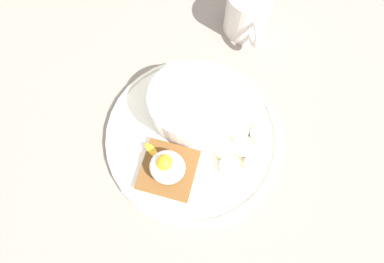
# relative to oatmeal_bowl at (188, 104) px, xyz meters

# --- Properties ---
(ground_plane) EXTENTS (1.20, 1.20, 0.02)m
(ground_plane) POSITION_rel_oatmeal_bowl_xyz_m (0.02, -0.03, -0.05)
(ground_plane) COLOR gray
(ground_plane) RESTS_ON ground
(plate) EXTENTS (0.28, 0.28, 0.02)m
(plate) POSITION_rel_oatmeal_bowl_xyz_m (0.02, -0.03, -0.03)
(plate) COLOR white
(plate) RESTS_ON ground_plane
(oatmeal_bowl) EXTENTS (0.12, 0.12, 0.07)m
(oatmeal_bowl) POSITION_rel_oatmeal_bowl_xyz_m (0.00, 0.00, 0.00)
(oatmeal_bowl) COLOR white
(oatmeal_bowl) RESTS_ON plate
(toast_slice) EXTENTS (0.10, 0.10, 0.01)m
(toast_slice) POSITION_rel_oatmeal_bowl_xyz_m (0.02, -0.10, -0.03)
(toast_slice) COLOR brown
(toast_slice) RESTS_ON plate
(poached_egg) EXTENTS (0.08, 0.05, 0.04)m
(poached_egg) POSITION_rel_oatmeal_bowl_xyz_m (0.02, -0.10, -0.00)
(poached_egg) COLOR white
(poached_egg) RESTS_ON toast_slice
(banana_slice_front) EXTENTS (0.03, 0.03, 0.01)m
(banana_slice_front) POSITION_rel_oatmeal_bowl_xyz_m (0.13, -0.04, -0.03)
(banana_slice_front) COLOR beige
(banana_slice_front) RESTS_ON plate
(banana_slice_left) EXTENTS (0.05, 0.05, 0.02)m
(banana_slice_left) POSITION_rel_oatmeal_bowl_xyz_m (0.12, 0.01, -0.03)
(banana_slice_left) COLOR beige
(banana_slice_left) RESTS_ON plate
(banana_slice_back) EXTENTS (0.04, 0.04, 0.01)m
(banana_slice_back) POSITION_rel_oatmeal_bowl_xyz_m (0.10, -0.02, -0.03)
(banana_slice_back) COLOR #F6EAC2
(banana_slice_back) RESTS_ON plate
(banana_slice_right) EXTENTS (0.04, 0.04, 0.01)m
(banana_slice_right) POSITION_rel_oatmeal_bowl_xyz_m (0.08, -0.03, -0.03)
(banana_slice_right) COLOR beige
(banana_slice_right) RESTS_ON plate
(banana_slice_inner) EXTENTS (0.04, 0.04, 0.02)m
(banana_slice_inner) POSITION_rel_oatmeal_bowl_xyz_m (0.10, -0.05, -0.03)
(banana_slice_inner) COLOR beige
(banana_slice_inner) RESTS_ON plate
(banana_slice_outer) EXTENTS (0.04, 0.04, 0.01)m
(banana_slice_outer) POSITION_rel_oatmeal_bowl_xyz_m (0.09, 0.01, -0.03)
(banana_slice_outer) COLOR #F1E9B8
(banana_slice_outer) RESTS_ON plate
(coffee_mug) EXTENTS (0.09, 0.10, 0.08)m
(coffee_mug) POSITION_rel_oatmeal_bowl_xyz_m (0.01, 0.20, 0.00)
(coffee_mug) COLOR silver
(coffee_mug) RESTS_ON ground_plane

